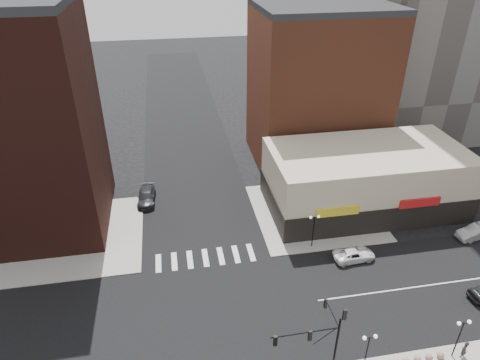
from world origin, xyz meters
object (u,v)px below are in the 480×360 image
object	(u,v)px
street_lamp_se_b	(462,330)
silver_sedan	(477,232)
traffic_signal	(324,335)
street_lamp_ne	(314,223)
pedestrian	(464,349)
street_lamp_se_a	(368,344)
white_suv	(354,255)
dark_sedan_north	(147,196)

from	to	relation	value
street_lamp_se_b	silver_sedan	xyz separation A→B (m)	(12.40, 14.25, -2.50)
traffic_signal	silver_sedan	size ratio (longest dim) A/B	1.63
street_lamp_ne	pedestrian	distance (m)	18.12
traffic_signal	street_lamp_ne	size ratio (longest dim) A/B	1.87
traffic_signal	street_lamp_se_a	distance (m)	4.12
white_suv	dark_sedan_north	size ratio (longest dim) A/B	0.85
street_lamp_se_a	silver_sedan	bearing A→B (deg)	34.94
traffic_signal	silver_sedan	distance (m)	28.28
traffic_signal	street_lamp_se_a	bearing A→B (deg)	-2.57
street_lamp_ne	street_lamp_se_b	bearing A→B (deg)	-66.37
street_lamp_ne	dark_sedan_north	size ratio (longest dim) A/B	0.77
traffic_signal	silver_sedan	world-z (taller)	traffic_signal
street_lamp_ne	white_suv	xyz separation A→B (m)	(3.83, -2.86, -2.66)
street_lamp_ne	white_suv	distance (m)	5.47
traffic_signal	white_suv	world-z (taller)	traffic_signal
silver_sedan	pedestrian	xyz separation A→B (m)	(-11.64, -14.47, 0.23)
traffic_signal	pedestrian	bearing A→B (deg)	-1.75
street_lamp_ne	white_suv	world-z (taller)	street_lamp_ne
traffic_signal	pedestrian	size ratio (longest dim) A/B	4.35
silver_sedan	street_lamp_se_b	bearing A→B (deg)	-48.13
street_lamp_se_b	street_lamp_ne	distance (m)	17.46
dark_sedan_north	pedestrian	distance (m)	39.16
street_lamp_se_a	white_suv	size ratio (longest dim) A/B	0.91
street_lamp_se_a	street_lamp_se_b	distance (m)	8.00
dark_sedan_north	pedestrian	bearing A→B (deg)	-44.56
street_lamp_se_a	pedestrian	xyz separation A→B (m)	(8.76, -0.21, -2.28)
silver_sedan	dark_sedan_north	distance (m)	40.61
traffic_signal	street_lamp_se_b	bearing A→B (deg)	-0.82
street_lamp_se_a	pedestrian	world-z (taller)	street_lamp_se_a
white_suv	pedestrian	bearing A→B (deg)	-167.04
street_lamp_se_a	street_lamp_se_b	xyz separation A→B (m)	(8.00, 0.00, 0.00)
pedestrian	dark_sedan_north	bearing A→B (deg)	-74.27
street_lamp_se_a	dark_sedan_north	world-z (taller)	street_lamp_se_a
traffic_signal	street_lamp_se_b	size ratio (longest dim) A/B	1.87
street_lamp_se_b	silver_sedan	size ratio (longest dim) A/B	0.87
street_lamp_se_b	street_lamp_se_a	bearing A→B (deg)	180.00
street_lamp_ne	pedestrian	bearing A→B (deg)	-64.42
traffic_signal	street_lamp_se_b	distance (m)	11.88
street_lamp_ne	street_lamp_se_a	bearing A→B (deg)	-93.58
white_suv	street_lamp_se_a	bearing A→B (deg)	156.37
white_suv	dark_sedan_north	bearing A→B (deg)	51.43
street_lamp_se_a	dark_sedan_north	xyz separation A→B (m)	(-17.50, 28.84, -2.51)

